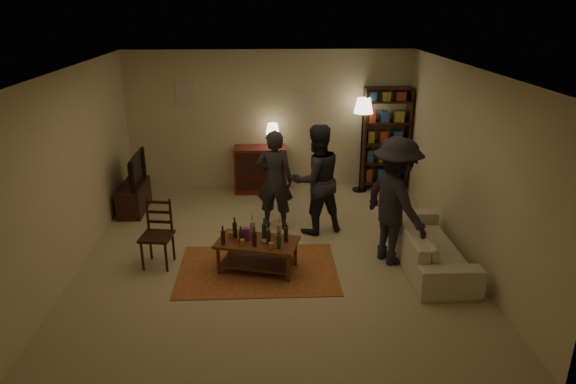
{
  "coord_description": "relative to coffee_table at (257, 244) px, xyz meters",
  "views": [
    {
      "loc": [
        -0.1,
        -6.85,
        3.53
      ],
      "look_at": [
        0.22,
        0.1,
        0.94
      ],
      "focal_mm": 32.0,
      "sensor_mm": 36.0,
      "label": 1
    }
  ],
  "objects": [
    {
      "name": "room_shell",
      "position": [
        -0.41,
        3.46,
        1.42
      ],
      "size": [
        6.0,
        6.0,
        6.0
      ],
      "color": "beige",
      "rests_on": "ground"
    },
    {
      "name": "bookshelf",
      "position": [
        2.48,
        3.26,
        0.64
      ],
      "size": [
        0.9,
        0.34,
        2.02
      ],
      "color": "black",
      "rests_on": "ground"
    },
    {
      "name": "rug",
      "position": [
        0.01,
        -0.0,
        -0.39
      ],
      "size": [
        2.2,
        1.5,
        0.01
      ],
      "primitive_type": "cube",
      "color": "maroon",
      "rests_on": "ground"
    },
    {
      "name": "person_by_sofa",
      "position": [
        1.94,
        0.2,
        0.52
      ],
      "size": [
        1.11,
        1.36,
        1.84
      ],
      "primitive_type": "imported",
      "rotation": [
        0.0,
        0.0,
        2.0
      ],
      "color": "#222229",
      "rests_on": "ground"
    },
    {
      "name": "person_right",
      "position": [
        0.94,
        1.27,
        0.49
      ],
      "size": [
        1.05,
        0.94,
        1.78
      ],
      "primitive_type": "imported",
      "rotation": [
        0.0,
        0.0,
        3.51
      ],
      "color": "#28272F",
      "rests_on": "ground"
    },
    {
      "name": "floor_lamp",
      "position": [
        2.0,
        3.13,
        1.17
      ],
      "size": [
        0.36,
        0.36,
        1.84
      ],
      "color": "black",
      "rests_on": "ground"
    },
    {
      "name": "sofa",
      "position": [
        2.44,
        0.08,
        -0.09
      ],
      "size": [
        0.81,
        2.08,
        0.61
      ],
      "primitive_type": "imported",
      "rotation": [
        0.0,
        0.0,
        1.57
      ],
      "color": "beige",
      "rests_on": "ground"
    },
    {
      "name": "floor",
      "position": [
        0.24,
        0.48,
        -0.4
      ],
      "size": [
        6.0,
        6.0,
        0.0
      ],
      "primitive_type": "plane",
      "color": "#C6B793",
      "rests_on": "ground"
    },
    {
      "name": "person_left",
      "position": [
        0.28,
        1.46,
        0.43
      ],
      "size": [
        0.67,
        0.52,
        1.65
      ],
      "primitive_type": "imported",
      "rotation": [
        0.0,
        0.0,
        2.92
      ],
      "color": "#26262E",
      "rests_on": "ground"
    },
    {
      "name": "dining_chair",
      "position": [
        -1.39,
        0.27,
        0.11
      ],
      "size": [
        0.47,
        0.47,
        0.97
      ],
      "rotation": [
        0.0,
        0.0,
        -0.14
      ],
      "color": "black",
      "rests_on": "ground"
    },
    {
      "name": "tv_stand",
      "position": [
        -2.21,
        2.28,
        -0.01
      ],
      "size": [
        0.4,
        1.0,
        1.06
      ],
      "color": "black",
      "rests_on": "ground"
    },
    {
      "name": "dresser",
      "position": [
        0.04,
        3.19,
        0.08
      ],
      "size": [
        1.0,
        0.5,
        1.36
      ],
      "color": "maroon",
      "rests_on": "ground"
    },
    {
      "name": "coffee_table",
      "position": [
        0.0,
        0.0,
        0.0
      ],
      "size": [
        1.21,
        0.87,
        0.79
      ],
      "rotation": [
        0.0,
        0.0,
        -0.27
      ],
      "color": "brown",
      "rests_on": "ground"
    }
  ]
}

